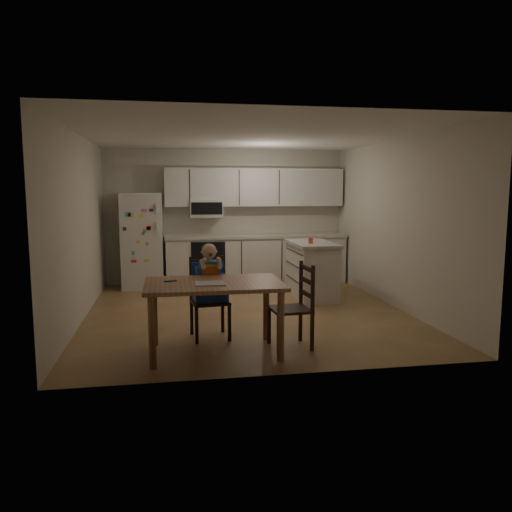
{
  "coord_description": "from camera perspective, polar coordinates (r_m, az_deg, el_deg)",
  "views": [
    {
      "loc": [
        -1.08,
        -6.96,
        1.75
      ],
      "look_at": [
        -0.06,
        -1.15,
        0.97
      ],
      "focal_mm": 35.0,
      "sensor_mm": 36.0,
      "label": 1
    }
  ],
  "objects": [
    {
      "name": "room",
      "position": [
        7.54,
        -1.71,
        3.73
      ],
      "size": [
        4.52,
        5.01,
        2.51
      ],
      "color": "brown",
      "rests_on": "ground"
    },
    {
      "name": "refrigerator",
      "position": [
        9.17,
        -12.86,
        1.72
      ],
      "size": [
        0.72,
        0.7,
        1.7
      ],
      "primitive_type": "cube",
      "color": "silver",
      "rests_on": "ground"
    },
    {
      "name": "kitchen_run",
      "position": [
        9.38,
        -0.21,
        2.21
      ],
      "size": [
        3.37,
        0.62,
        2.15
      ],
      "color": "silver",
      "rests_on": "ground"
    },
    {
      "name": "kitchen_island",
      "position": [
        8.21,
        6.4,
        -1.55
      ],
      "size": [
        0.65,
        1.23,
        0.91
      ],
      "color": "silver",
      "rests_on": "ground"
    },
    {
      "name": "red_cup",
      "position": [
        7.95,
        6.26,
        1.77
      ],
      "size": [
        0.07,
        0.07,
        0.09
      ],
      "primitive_type": "cylinder",
      "color": "#CB472C",
      "rests_on": "kitchen_island"
    },
    {
      "name": "dining_table",
      "position": [
        5.35,
        -4.82,
        -4.1
      ],
      "size": [
        1.46,
        0.94,
        0.78
      ],
      "color": "brown",
      "rests_on": "ground"
    },
    {
      "name": "napkin",
      "position": [
        5.22,
        -5.3,
        -3.15
      ],
      "size": [
        0.3,
        0.26,
        0.01
      ],
      "primitive_type": "cube",
      "color": "#A9A9AE",
      "rests_on": "dining_table"
    },
    {
      "name": "toddler_spoon",
      "position": [
        5.41,
        -9.88,
        -2.84
      ],
      "size": [
        0.12,
        0.06,
        0.02
      ],
      "primitive_type": "cylinder",
      "rotation": [
        0.0,
        1.57,
        0.35
      ],
      "color": "#1F43B1",
      "rests_on": "dining_table"
    },
    {
      "name": "chair_booster",
      "position": [
        5.95,
        -5.4,
        -2.85
      ],
      "size": [
        0.47,
        0.47,
        1.13
      ],
      "rotation": [
        0.0,
        0.0,
        0.1
      ],
      "color": "black",
      "rests_on": "ground"
    },
    {
      "name": "chair_side",
      "position": [
        5.59,
        4.87,
        -5.04
      ],
      "size": [
        0.45,
        0.45,
        0.95
      ],
      "rotation": [
        0.0,
        0.0,
        -1.5
      ],
      "color": "black",
      "rests_on": "ground"
    }
  ]
}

